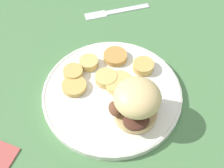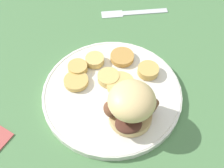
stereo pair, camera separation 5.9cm
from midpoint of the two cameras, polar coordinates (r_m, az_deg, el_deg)
name	(u,v)px [view 1 (the left image)]	position (r m, az deg, el deg)	size (l,w,h in m)	color
ground_plane	(112,96)	(0.62, -2.71, -2.43)	(4.00, 4.00, 0.00)	#4C7A47
dinner_plate	(112,94)	(0.62, -2.74, -1.96)	(0.28, 0.28, 0.02)	white
sandwich	(138,102)	(0.54, 1.67, -3.55)	(0.11, 0.09, 0.09)	tan
potato_round_0	(73,72)	(0.64, -9.75, 1.96)	(0.04, 0.04, 0.01)	tan
potato_round_1	(143,66)	(0.64, 3.16, 3.14)	(0.04, 0.04, 0.02)	tan
potato_round_2	(115,56)	(0.66, -1.96, 4.93)	(0.05, 0.05, 0.01)	#BC8942
potato_round_3	(89,63)	(0.65, -6.85, 3.76)	(0.04, 0.04, 0.01)	#DBB766
potato_round_4	(120,84)	(0.61, -1.22, -0.16)	(0.06, 0.06, 0.01)	#DBB766
potato_round_5	(106,78)	(0.62, -3.81, 0.92)	(0.04, 0.04, 0.01)	#DBB766
potato_round_6	(74,86)	(0.62, -9.63, -0.55)	(0.05, 0.05, 0.01)	tan
fork	(116,11)	(0.80, -1.41, 13.08)	(0.15, 0.10, 0.00)	silver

